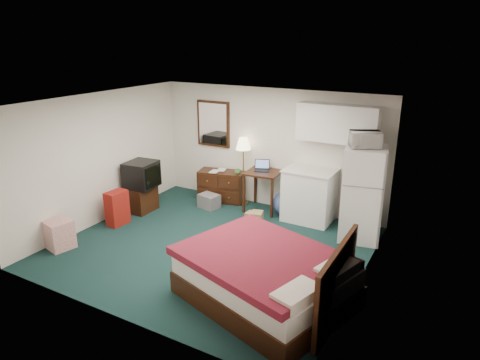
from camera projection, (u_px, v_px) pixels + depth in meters
The scene contains 25 objects.
floor at pixel (212, 247), 7.42m from camera, with size 5.00×4.50×0.01m, color black.
ceiling at pixel (209, 102), 6.62m from camera, with size 5.00×4.50×0.01m, color silver.
walls at pixel (211, 179), 7.02m from camera, with size 5.01×4.51×2.50m.
mirror at pixel (213, 124), 9.36m from camera, with size 0.80×0.06×1.00m, color white, non-canonical shape.
upper_cabinets at pixel (337, 123), 7.85m from camera, with size 1.50×0.35×0.70m, color white, non-canonical shape.
headboard at pixel (337, 283), 5.32m from camera, with size 0.06×1.56×1.00m, color #32180C, non-canonical shape.
dresser at pixel (222, 186), 9.42m from camera, with size 1.00×0.45×0.68m, color #32180C, non-canonical shape.
floor_lamp at pixel (243, 171), 9.12m from camera, with size 0.32×0.32×1.47m, color gold, non-canonical shape.
desk at pixel (263, 191), 8.87m from camera, with size 0.67×0.67×0.85m, color #32180C, non-canonical shape.
exercise_ball at pixel (285, 204), 8.66m from camera, with size 0.50×0.50×0.50m, color #35487C.
kitchen_counter at pixel (309, 196), 8.37m from camera, with size 0.93×0.71×1.02m, color white, non-canonical shape.
fridge at pixel (363, 194), 7.49m from camera, with size 0.70×0.70×1.69m, color silver, non-canonical shape.
bed at pixel (265, 277), 5.84m from camera, with size 2.15×1.67×0.69m, color #52071F, non-canonical shape.
tv_stand at pixel (140, 198), 8.91m from camera, with size 0.53×0.57×0.53m, color #32180C, non-canonical shape.
suitcase at pixel (117, 208), 8.22m from camera, with size 0.26×0.41×0.67m, color maroon, non-canonical shape.
retail_box at pixel (60, 234), 7.32m from camera, with size 0.40×0.40×0.50m, color silver, non-canonical shape.
file_bin at pixel (209, 201), 9.08m from camera, with size 0.42×0.31×0.29m, color slate, non-canonical shape.
cardboard_box_a at pixel (252, 218), 8.36m from camera, with size 0.25×0.21×0.21m, color olive, non-canonical shape.
cardboard_box_b at pixel (257, 218), 8.29m from camera, with size 0.21×0.25×0.25m, color olive, non-canonical shape.
laptop at pixel (262, 166), 8.74m from camera, with size 0.30×0.25×0.21m, color black, non-canonical shape.
crt_tv at pixel (141, 174), 8.73m from camera, with size 0.58×0.62×0.53m, color black, non-canonical shape.
microwave at pixel (365, 138), 7.15m from camera, with size 0.50×0.28×0.34m, color silver.
book_a at pixel (211, 166), 9.26m from camera, with size 0.18×0.02×0.24m, color olive.
book_b at pixel (217, 165), 9.35m from camera, with size 0.18×0.02×0.24m, color olive.
mug at pixel (238, 171), 9.10m from camera, with size 0.13×0.10×0.13m, color #4C793D.
Camera 1 is at (3.65, -5.59, 3.48)m, focal length 32.00 mm.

